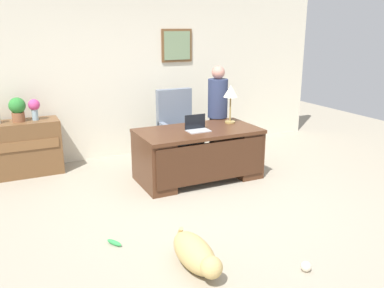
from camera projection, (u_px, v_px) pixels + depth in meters
name	position (u px, v px, depth m)	size (l,w,h in m)	color
ground_plane	(212.00, 205.00, 5.23)	(12.00, 12.00, 0.00)	#9E937F
back_wall	(142.00, 76.00, 7.10)	(7.00, 0.16, 2.70)	beige
desk	(199.00, 153.00, 6.01)	(1.76, 0.94, 0.75)	#4C2B19
credenza	(19.00, 149.00, 6.18)	(1.22, 0.50, 0.83)	brown
armchair	(178.00, 131.00, 6.78)	(0.60, 0.59, 1.20)	slate
person_standing	(217.00, 114.00, 6.68)	(0.32, 0.32, 1.59)	#262323
dog_lying	(196.00, 254.00, 3.82)	(0.30, 0.86, 0.30)	tan
laptop	(197.00, 127.00, 5.86)	(0.32, 0.22, 0.22)	#B2B5BA
desk_lamp	(231.00, 94.00, 6.23)	(0.22, 0.22, 0.58)	#9E8447
vase_with_flowers	(34.00, 107.00, 6.13)	(0.17, 0.17, 0.32)	#92B2C1
potted_plant	(17.00, 108.00, 6.03)	(0.24, 0.24, 0.36)	brown
dog_toy_ball	(306.00, 266.00, 3.81)	(0.10, 0.10, 0.10)	beige
dog_toy_bone	(114.00, 243.00, 4.27)	(0.20, 0.05, 0.05)	green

